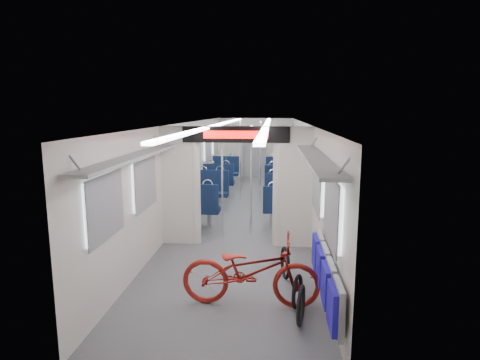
{
  "coord_description": "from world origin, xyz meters",
  "views": [
    {
      "loc": [
        0.67,
        -9.54,
        2.6
      ],
      "look_at": [
        0.04,
        -1.67,
        1.22
      ],
      "focal_mm": 30.0,
      "sensor_mm": 36.0,
      "label": 1
    }
  ],
  "objects_px": {
    "bike_hoop_a": "(301,307)",
    "seat_bay_far_left": "(222,173)",
    "bike_hoop_c": "(285,264)",
    "seat_bay_far_right": "(280,175)",
    "stanchion_near_left": "(222,182)",
    "stanchion_far_left": "(240,161)",
    "seat_bay_near_right": "(282,197)",
    "seat_bay_near_left": "(205,195)",
    "flip_bench": "(325,275)",
    "bike_hoop_b": "(297,293)",
    "stanchion_far_right": "(260,163)",
    "stanchion_near_right": "(251,181)",
    "bicycle": "(251,271)"
  },
  "relations": [
    {
      "from": "bike_hoop_a",
      "to": "seat_bay_far_left",
      "type": "distance_m",
      "value": 8.54
    },
    {
      "from": "bike_hoop_c",
      "to": "bike_hoop_a",
      "type": "bearing_deg",
      "value": -83.82
    },
    {
      "from": "seat_bay_far_right",
      "to": "stanchion_near_left",
      "type": "bearing_deg",
      "value": -104.9
    },
    {
      "from": "bike_hoop_c",
      "to": "stanchion_far_left",
      "type": "bearing_deg",
      "value": 101.59
    },
    {
      "from": "seat_bay_near_right",
      "to": "seat_bay_far_right",
      "type": "relative_size",
      "value": 0.9
    },
    {
      "from": "seat_bay_near_left",
      "to": "seat_bay_far_left",
      "type": "relative_size",
      "value": 1.02
    },
    {
      "from": "flip_bench",
      "to": "bike_hoop_b",
      "type": "bearing_deg",
      "value": 140.12
    },
    {
      "from": "stanchion_far_left",
      "to": "bike_hoop_b",
      "type": "bearing_deg",
      "value": -78.92
    },
    {
      "from": "seat_bay_far_right",
      "to": "stanchion_far_right",
      "type": "relative_size",
      "value": 0.95
    },
    {
      "from": "flip_bench",
      "to": "seat_bay_far_right",
      "type": "bearing_deg",
      "value": 93.01
    },
    {
      "from": "seat_bay_near_left",
      "to": "seat_bay_near_right",
      "type": "height_order",
      "value": "seat_bay_near_left"
    },
    {
      "from": "bike_hoop_b",
      "to": "stanchion_far_left",
      "type": "height_order",
      "value": "stanchion_far_left"
    },
    {
      "from": "bike_hoop_c",
      "to": "stanchion_far_right",
      "type": "distance_m",
      "value": 5.3
    },
    {
      "from": "seat_bay_near_left",
      "to": "seat_bay_near_right",
      "type": "distance_m",
      "value": 1.87
    },
    {
      "from": "seat_bay_far_left",
      "to": "stanchion_far_right",
      "type": "height_order",
      "value": "stanchion_far_right"
    },
    {
      "from": "stanchion_near_left",
      "to": "stanchion_far_right",
      "type": "height_order",
      "value": "same"
    },
    {
      "from": "bike_hoop_c",
      "to": "seat_bay_near_left",
      "type": "xyz_separation_m",
      "value": [
        -1.84,
        3.51,
        0.33
      ]
    },
    {
      "from": "seat_bay_near_right",
      "to": "stanchion_near_left",
      "type": "height_order",
      "value": "stanchion_near_left"
    },
    {
      "from": "bike_hoop_c",
      "to": "stanchion_near_right",
      "type": "bearing_deg",
      "value": 106.23
    },
    {
      "from": "bike_hoop_b",
      "to": "stanchion_near_left",
      "type": "bearing_deg",
      "value": 114.69
    },
    {
      "from": "bike_hoop_a",
      "to": "seat_bay_near_left",
      "type": "height_order",
      "value": "seat_bay_near_left"
    },
    {
      "from": "flip_bench",
      "to": "bike_hoop_a",
      "type": "bearing_deg",
      "value": -151.19
    },
    {
      "from": "bike_hoop_a",
      "to": "seat_bay_far_left",
      "type": "xyz_separation_m",
      "value": [
        -1.99,
        8.3,
        0.32
      ]
    },
    {
      "from": "seat_bay_far_left",
      "to": "stanchion_near_left",
      "type": "xyz_separation_m",
      "value": [
        0.61,
        -4.91,
        0.6
      ]
    },
    {
      "from": "seat_bay_far_left",
      "to": "stanchion_far_left",
      "type": "xyz_separation_m",
      "value": [
        0.7,
        -1.36,
        0.6
      ]
    },
    {
      "from": "stanchion_near_right",
      "to": "stanchion_far_left",
      "type": "height_order",
      "value": "same"
    },
    {
      "from": "seat_bay_near_right",
      "to": "seat_bay_far_left",
      "type": "xyz_separation_m",
      "value": [
        -1.87,
        3.34,
        0.03
      ]
    },
    {
      "from": "flip_bench",
      "to": "stanchion_far_left",
      "type": "bearing_deg",
      "value": 103.24
    },
    {
      "from": "bike_hoop_a",
      "to": "stanchion_far_left",
      "type": "relative_size",
      "value": 0.22
    },
    {
      "from": "bike_hoop_c",
      "to": "seat_bay_near_right",
      "type": "height_order",
      "value": "seat_bay_near_right"
    },
    {
      "from": "seat_bay_far_left",
      "to": "stanchion_far_right",
      "type": "bearing_deg",
      "value": -53.59
    },
    {
      "from": "seat_bay_near_left",
      "to": "stanchion_far_left",
      "type": "xyz_separation_m",
      "value": [
        0.7,
        2.06,
        0.59
      ]
    },
    {
      "from": "bike_hoop_c",
      "to": "seat_bay_far_left",
      "type": "height_order",
      "value": "seat_bay_far_left"
    },
    {
      "from": "seat_bay_near_left",
      "to": "stanchion_near_right",
      "type": "distance_m",
      "value": 1.83
    },
    {
      "from": "seat_bay_near_right",
      "to": "stanchion_far_right",
      "type": "distance_m",
      "value": 1.81
    },
    {
      "from": "bike_hoop_a",
      "to": "stanchion_near_right",
      "type": "height_order",
      "value": "stanchion_near_right"
    },
    {
      "from": "bike_hoop_a",
      "to": "seat_bay_near_left",
      "type": "xyz_separation_m",
      "value": [
        -1.99,
        4.88,
        0.33
      ]
    },
    {
      "from": "bike_hoop_b",
      "to": "seat_bay_near_right",
      "type": "xyz_separation_m",
      "value": [
        -0.1,
        4.53,
        0.32
      ]
    },
    {
      "from": "bike_hoop_b",
      "to": "stanchion_far_right",
      "type": "xyz_separation_m",
      "value": [
        -0.68,
        6.12,
        0.95
      ]
    },
    {
      "from": "bike_hoop_b",
      "to": "stanchion_near_right",
      "type": "relative_size",
      "value": 0.2
    },
    {
      "from": "bike_hoop_c",
      "to": "stanchion_far_right",
      "type": "relative_size",
      "value": 0.22
    },
    {
      "from": "stanchion_near_left",
      "to": "stanchion_near_right",
      "type": "xyz_separation_m",
      "value": [
        0.58,
        0.23,
        0.0
      ]
    },
    {
      "from": "bike_hoop_a",
      "to": "bike_hoop_b",
      "type": "bearing_deg",
      "value": 92.26
    },
    {
      "from": "stanchion_near_left",
      "to": "flip_bench",
      "type": "bearing_deg",
      "value": -62.5
    },
    {
      "from": "stanchion_far_left",
      "to": "seat_bay_near_right",
      "type": "bearing_deg",
      "value": -59.29
    },
    {
      "from": "bike_hoop_a",
      "to": "flip_bench",
      "type": "bearing_deg",
      "value": 28.81
    },
    {
      "from": "stanchion_near_left",
      "to": "stanchion_near_right",
      "type": "distance_m",
      "value": 0.62
    },
    {
      "from": "bike_hoop_c",
      "to": "seat_bay_near_left",
      "type": "distance_m",
      "value": 3.97
    },
    {
      "from": "bike_hoop_c",
      "to": "seat_bay_near_left",
      "type": "bearing_deg",
      "value": 117.65
    },
    {
      "from": "bicycle",
      "to": "stanchion_far_right",
      "type": "xyz_separation_m",
      "value": [
        -0.06,
        6.1,
        0.66
      ]
    }
  ]
}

